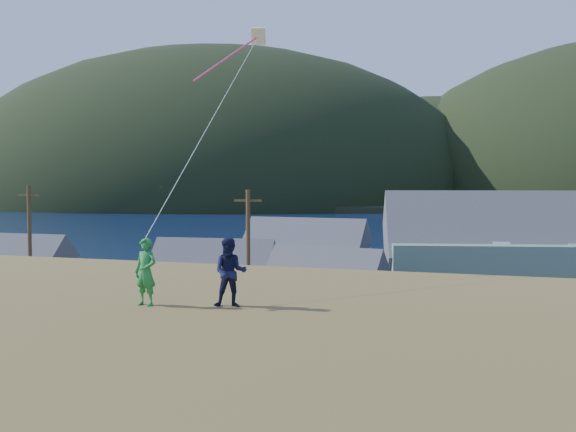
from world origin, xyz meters
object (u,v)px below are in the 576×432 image
(shed_white, at_px, (323,290))
(shed_teal, at_px, (7,278))
(wharf, at_px, (358,265))
(shed_palegreen_far, at_px, (304,255))
(kite_flyer_navy, at_px, (230,272))
(shed_palegreen_near, at_px, (211,281))
(kite_flyer_green, at_px, (146,272))

(shed_white, bearing_deg, shed_teal, -164.22)
(wharf, bearing_deg, shed_teal, -122.42)
(shed_palegreen_far, xyz_separation_m, kite_flyer_navy, (11.13, -45.09, 4.94))
(shed_palegreen_near, bearing_deg, shed_palegreen_far, 72.19)
(wharf, distance_m, kite_flyer_navy, 60.19)
(shed_palegreen_far, bearing_deg, shed_palegreen_near, -97.93)
(shed_teal, xyz_separation_m, shed_palegreen_near, (14.87, 4.08, -0.13))
(kite_flyer_navy, bearing_deg, wharf, 80.82)
(wharf, distance_m, shed_white, 29.76)
(shed_teal, distance_m, kite_flyer_navy, 40.02)
(shed_teal, distance_m, shed_palegreen_near, 15.42)
(wharf, bearing_deg, kite_flyer_green, -83.35)
(kite_flyer_navy, bearing_deg, shed_white, 82.80)
(shed_white, height_order, kite_flyer_green, kite_flyer_green)
(wharf, xyz_separation_m, kite_flyer_navy, (8.73, -59.08, 7.49))
(shed_palegreen_near, height_order, kite_flyer_navy, kite_flyer_navy)
(shed_white, bearing_deg, kite_flyer_navy, -70.32)
(kite_flyer_green, bearing_deg, kite_flyer_navy, 21.71)
(kite_flyer_navy, bearing_deg, kite_flyer_green, 174.94)
(kite_flyer_green, relative_size, kite_flyer_navy, 0.99)
(shed_white, relative_size, kite_flyer_navy, 6.00)
(shed_teal, bearing_deg, shed_white, 7.16)
(shed_white, xyz_separation_m, kite_flyer_navy, (5.42, -29.57, 5.44))
(kite_flyer_navy, bearing_deg, shed_palegreen_far, 86.28)
(shed_palegreen_far, height_order, kite_flyer_navy, kite_flyer_navy)
(shed_teal, height_order, shed_white, shed_teal)
(shed_palegreen_far, distance_m, kite_flyer_navy, 46.71)
(shed_teal, distance_m, shed_white, 23.92)
(wharf, relative_size, shed_palegreen_far, 2.13)
(shed_white, bearing_deg, shed_palegreen_near, -179.54)
(wharf, bearing_deg, kite_flyer_navy, -81.59)
(kite_flyer_green, bearing_deg, shed_white, 106.07)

